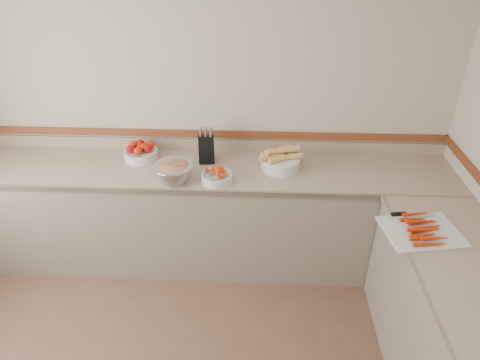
{
  "coord_description": "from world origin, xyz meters",
  "views": [
    {
      "loc": [
        0.47,
        -1.21,
        2.56
      ],
      "look_at": [
        0.35,
        1.35,
        1.0
      ],
      "focal_mm": 32.0,
      "sensor_mm": 36.0,
      "label": 1
    }
  ],
  "objects_px": {
    "cherry_tomato_bowl": "(217,176)",
    "cutting_board": "(422,230)",
    "tomato_bowl": "(141,152)",
    "corn_bowl": "(280,160)",
    "knife_block": "(206,147)",
    "rhubarb_bowl": "(174,171)"
  },
  "relations": [
    {
      "from": "tomato_bowl",
      "to": "cutting_board",
      "type": "height_order",
      "value": "tomato_bowl"
    },
    {
      "from": "knife_block",
      "to": "cutting_board",
      "type": "bearing_deg",
      "value": -31.0
    },
    {
      "from": "knife_block",
      "to": "rhubarb_bowl",
      "type": "relative_size",
      "value": 0.99
    },
    {
      "from": "tomato_bowl",
      "to": "cherry_tomato_bowl",
      "type": "bearing_deg",
      "value": -26.88
    },
    {
      "from": "rhubarb_bowl",
      "to": "cutting_board",
      "type": "distance_m",
      "value": 1.72
    },
    {
      "from": "knife_block",
      "to": "tomato_bowl",
      "type": "relative_size",
      "value": 1.1
    },
    {
      "from": "rhubarb_bowl",
      "to": "cutting_board",
      "type": "relative_size",
      "value": 0.59
    },
    {
      "from": "cutting_board",
      "to": "corn_bowl",
      "type": "bearing_deg",
      "value": 137.89
    },
    {
      "from": "knife_block",
      "to": "rhubarb_bowl",
      "type": "xyz_separation_m",
      "value": [
        -0.2,
        -0.33,
        -0.03
      ]
    },
    {
      "from": "rhubarb_bowl",
      "to": "cherry_tomato_bowl",
      "type": "bearing_deg",
      "value": 3.72
    },
    {
      "from": "tomato_bowl",
      "to": "corn_bowl",
      "type": "distance_m",
      "value": 1.13
    },
    {
      "from": "tomato_bowl",
      "to": "corn_bowl",
      "type": "height_order",
      "value": "corn_bowl"
    },
    {
      "from": "cherry_tomato_bowl",
      "to": "cutting_board",
      "type": "xyz_separation_m",
      "value": [
        1.32,
        -0.55,
        -0.02
      ]
    },
    {
      "from": "cutting_board",
      "to": "knife_block",
      "type": "bearing_deg",
      "value": 149.0
    },
    {
      "from": "cherry_tomato_bowl",
      "to": "corn_bowl",
      "type": "relative_size",
      "value": 0.7
    },
    {
      "from": "knife_block",
      "to": "cherry_tomato_bowl",
      "type": "height_order",
      "value": "knife_block"
    },
    {
      "from": "knife_block",
      "to": "corn_bowl",
      "type": "distance_m",
      "value": 0.59
    },
    {
      "from": "knife_block",
      "to": "rhubarb_bowl",
      "type": "bearing_deg",
      "value": -121.59
    },
    {
      "from": "cutting_board",
      "to": "cherry_tomato_bowl",
      "type": "bearing_deg",
      "value": 157.37
    },
    {
      "from": "tomato_bowl",
      "to": "rhubarb_bowl",
      "type": "distance_m",
      "value": 0.48
    },
    {
      "from": "corn_bowl",
      "to": "tomato_bowl",
      "type": "bearing_deg",
      "value": 174.33
    },
    {
      "from": "tomato_bowl",
      "to": "cutting_board",
      "type": "relative_size",
      "value": 0.53
    }
  ]
}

